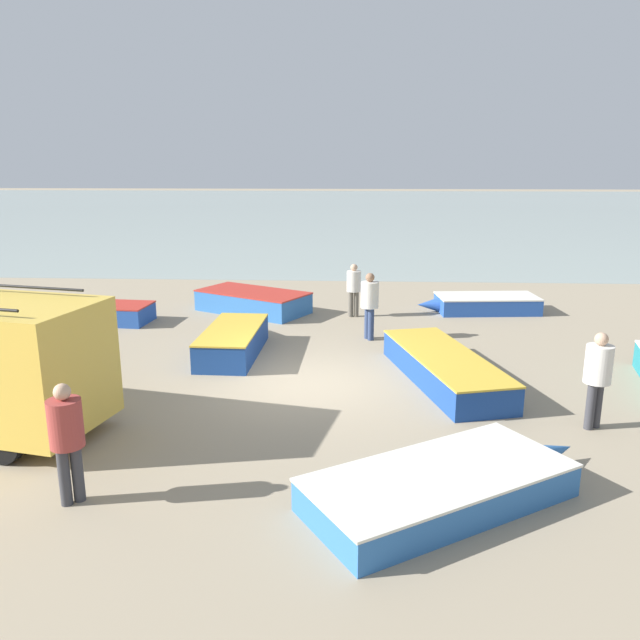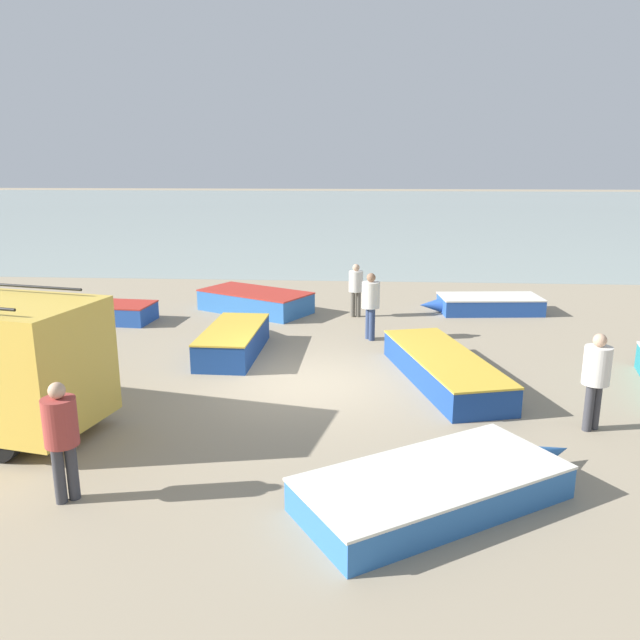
{
  "view_description": "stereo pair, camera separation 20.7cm",
  "coord_description": "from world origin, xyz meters",
  "px_view_note": "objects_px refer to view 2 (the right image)",
  "views": [
    {
      "loc": [
        0.98,
        -12.68,
        4.66
      ],
      "look_at": [
        0.2,
        1.68,
        1.0
      ],
      "focal_mm": 35.0,
      "sensor_mm": 36.0,
      "label": 1
    },
    {
      "loc": [
        1.19,
        -12.67,
        4.66
      ],
      "look_at": [
        0.2,
        1.68,
        1.0
      ],
      "focal_mm": 35.0,
      "sensor_mm": 36.0,
      "label": 2
    }
  ],
  "objects_px": {
    "fishing_rowboat_6": "(235,339)",
    "fishing_rowboat_2": "(486,304)",
    "fisherman_2": "(356,285)",
    "fishing_rowboat_3": "(252,301)",
    "fisherman_0": "(596,373)",
    "fisherman_1": "(371,300)",
    "fishing_rowboat_5": "(96,312)",
    "fishing_rowboat_0": "(440,366)",
    "fisherman_3": "(61,431)",
    "fishing_rowboat_1": "(439,486)"
  },
  "relations": [
    {
      "from": "fishing_rowboat_0",
      "to": "fishing_rowboat_6",
      "type": "bearing_deg",
      "value": 56.68
    },
    {
      "from": "fishing_rowboat_2",
      "to": "fishing_rowboat_6",
      "type": "distance_m",
      "value": 8.59
    },
    {
      "from": "fishing_rowboat_5",
      "to": "fisherman_1",
      "type": "bearing_deg",
      "value": 174.85
    },
    {
      "from": "fishing_rowboat_1",
      "to": "fisherman_2",
      "type": "relative_size",
      "value": 2.71
    },
    {
      "from": "fishing_rowboat_2",
      "to": "fishing_rowboat_5",
      "type": "distance_m",
      "value": 12.11
    },
    {
      "from": "fishing_rowboat_0",
      "to": "fisherman_0",
      "type": "xyz_separation_m",
      "value": [
        2.38,
        -2.52,
        0.76
      ]
    },
    {
      "from": "fishing_rowboat_3",
      "to": "fisherman_2",
      "type": "bearing_deg",
      "value": -160.46
    },
    {
      "from": "fishing_rowboat_5",
      "to": "fisherman_3",
      "type": "distance_m",
      "value": 10.81
    },
    {
      "from": "fishing_rowboat_0",
      "to": "fishing_rowboat_5",
      "type": "relative_size",
      "value": 1.36
    },
    {
      "from": "fishing_rowboat_1",
      "to": "fisherman_2",
      "type": "height_order",
      "value": "fisherman_2"
    },
    {
      "from": "fishing_rowboat_5",
      "to": "fishing_rowboat_6",
      "type": "distance_m",
      "value": 5.64
    },
    {
      "from": "fishing_rowboat_2",
      "to": "fisherman_0",
      "type": "height_order",
      "value": "fisherman_0"
    },
    {
      "from": "fishing_rowboat_2",
      "to": "fishing_rowboat_3",
      "type": "distance_m",
      "value": 7.48
    },
    {
      "from": "fisherman_2",
      "to": "fishing_rowboat_3",
      "type": "bearing_deg",
      "value": -101.08
    },
    {
      "from": "fishing_rowboat_0",
      "to": "fishing_rowboat_3",
      "type": "bearing_deg",
      "value": 25.81
    },
    {
      "from": "fishing_rowboat_6",
      "to": "fisherman_3",
      "type": "xyz_separation_m",
      "value": [
        -0.94,
        -7.15,
        0.72
      ]
    },
    {
      "from": "fishing_rowboat_3",
      "to": "fisherman_1",
      "type": "bearing_deg",
      "value": 169.48
    },
    {
      "from": "fishing_rowboat_5",
      "to": "fisherman_2",
      "type": "distance_m",
      "value": 7.91
    },
    {
      "from": "fishing_rowboat_5",
      "to": "fisherman_2",
      "type": "bearing_deg",
      "value": -167.34
    },
    {
      "from": "fishing_rowboat_6",
      "to": "fisherman_1",
      "type": "height_order",
      "value": "fisherman_1"
    },
    {
      "from": "fishing_rowboat_5",
      "to": "fisherman_2",
      "type": "height_order",
      "value": "fisherman_2"
    },
    {
      "from": "fishing_rowboat_1",
      "to": "fisherman_1",
      "type": "distance_m",
      "value": 8.35
    },
    {
      "from": "fishing_rowboat_5",
      "to": "fisherman_0",
      "type": "height_order",
      "value": "fisherman_0"
    },
    {
      "from": "fishing_rowboat_1",
      "to": "fishing_rowboat_2",
      "type": "relative_size",
      "value": 1.16
    },
    {
      "from": "fishing_rowboat_6",
      "to": "fishing_rowboat_2",
      "type": "bearing_deg",
      "value": -54.54
    },
    {
      "from": "fisherman_1",
      "to": "fisherman_3",
      "type": "distance_m",
      "value": 9.61
    },
    {
      "from": "fishing_rowboat_0",
      "to": "fisherman_2",
      "type": "relative_size",
      "value": 3.28
    },
    {
      "from": "fishing_rowboat_3",
      "to": "fishing_rowboat_5",
      "type": "xyz_separation_m",
      "value": [
        -4.49,
        -1.58,
        -0.05
      ]
    },
    {
      "from": "fisherman_0",
      "to": "fisherman_1",
      "type": "distance_m",
      "value": 6.81
    },
    {
      "from": "fishing_rowboat_3",
      "to": "fisherman_3",
      "type": "xyz_separation_m",
      "value": [
        -0.59,
        -11.64,
        0.72
      ]
    },
    {
      "from": "fishing_rowboat_6",
      "to": "fisherman_2",
      "type": "bearing_deg",
      "value": -35.6
    },
    {
      "from": "fishing_rowboat_0",
      "to": "fishing_rowboat_6",
      "type": "xyz_separation_m",
      "value": [
        -4.91,
        1.64,
        0.03
      ]
    },
    {
      "from": "fishing_rowboat_6",
      "to": "fisherman_3",
      "type": "bearing_deg",
      "value": 173.89
    },
    {
      "from": "fishing_rowboat_5",
      "to": "fisherman_0",
      "type": "relative_size",
      "value": 2.23
    },
    {
      "from": "fishing_rowboat_2",
      "to": "fisherman_0",
      "type": "xyz_separation_m",
      "value": [
        0.17,
        -8.98,
        0.8
      ]
    },
    {
      "from": "fisherman_3",
      "to": "fisherman_2",
      "type": "bearing_deg",
      "value": 119.53
    },
    {
      "from": "fishing_rowboat_2",
      "to": "fishing_rowboat_6",
      "type": "bearing_deg",
      "value": 28.97
    },
    {
      "from": "fishing_rowboat_2",
      "to": "fisherman_2",
      "type": "height_order",
      "value": "fisherman_2"
    },
    {
      "from": "fishing_rowboat_6",
      "to": "fisherman_3",
      "type": "relative_size",
      "value": 2.18
    },
    {
      "from": "fishing_rowboat_5",
      "to": "fishing_rowboat_3",
      "type": "bearing_deg",
      "value": -155.51
    },
    {
      "from": "fishing_rowboat_2",
      "to": "fishing_rowboat_6",
      "type": "relative_size",
      "value": 1.0
    },
    {
      "from": "fishing_rowboat_2",
      "to": "fishing_rowboat_3",
      "type": "bearing_deg",
      "value": -2.59
    },
    {
      "from": "fishing_rowboat_5",
      "to": "fisherman_1",
      "type": "relative_size",
      "value": 2.19
    },
    {
      "from": "fishing_rowboat_1",
      "to": "fishing_rowboat_5",
      "type": "bearing_deg",
      "value": 100.71
    },
    {
      "from": "fisherman_3",
      "to": "fishing_rowboat_3",
      "type": "bearing_deg",
      "value": 136.05
    },
    {
      "from": "fishing_rowboat_5",
      "to": "fisherman_1",
      "type": "xyz_separation_m",
      "value": [
        8.23,
        -1.48,
        0.81
      ]
    },
    {
      "from": "fishing_rowboat_1",
      "to": "fisherman_1",
      "type": "bearing_deg",
      "value": 63.71
    },
    {
      "from": "fisherman_2",
      "to": "fisherman_1",
      "type": "bearing_deg",
      "value": 7.65
    },
    {
      "from": "fishing_rowboat_1",
      "to": "fisherman_0",
      "type": "relative_size",
      "value": 2.51
    },
    {
      "from": "fishing_rowboat_5",
      "to": "fisherman_0",
      "type": "xyz_separation_m",
      "value": [
        12.12,
        -7.07,
        0.79
      ]
    }
  ]
}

